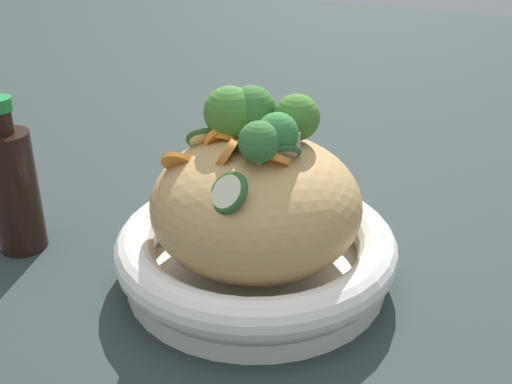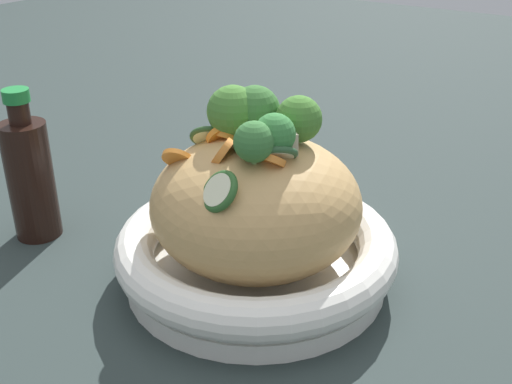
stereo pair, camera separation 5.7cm
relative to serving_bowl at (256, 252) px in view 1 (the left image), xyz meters
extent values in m
plane|color=#293432|center=(0.00, 0.00, -0.03)|extent=(3.00, 3.00, 0.00)
cylinder|color=white|center=(0.00, 0.00, -0.02)|extent=(0.25, 0.25, 0.02)
torus|color=white|center=(0.00, 0.00, 0.01)|extent=(0.27, 0.27, 0.04)
ellipsoid|color=tan|center=(0.00, 0.00, 0.05)|extent=(0.20, 0.20, 0.13)
torus|color=tan|center=(0.00, 0.00, 0.08)|extent=(0.06, 0.06, 0.02)
torus|color=tan|center=(0.02, 0.03, 0.09)|extent=(0.07, 0.07, 0.03)
cone|color=#9FC474|center=(0.03, 0.02, 0.11)|extent=(0.02, 0.02, 0.02)
sphere|color=#397438|center=(0.03, 0.02, 0.13)|extent=(0.05, 0.05, 0.03)
cone|color=#9EB66F|center=(-0.03, 0.02, 0.11)|extent=(0.02, 0.02, 0.02)
sphere|color=#437C30|center=(-0.03, 0.02, 0.13)|extent=(0.06, 0.06, 0.04)
cone|color=#9EBD74|center=(-0.02, -0.02, 0.11)|extent=(0.02, 0.02, 0.01)
sphere|color=#376C31|center=(-0.02, -0.02, 0.13)|extent=(0.06, 0.06, 0.05)
cone|color=#9FB873|center=(0.01, 0.03, 0.11)|extent=(0.02, 0.01, 0.02)
sphere|color=#367D3B|center=(0.01, 0.03, 0.13)|extent=(0.04, 0.04, 0.04)
cone|color=#A1BB73|center=(-0.01, -0.03, 0.11)|extent=(0.03, 0.03, 0.02)
sphere|color=#447C32|center=(-0.01, -0.03, 0.13)|extent=(0.07, 0.07, 0.05)
cylinder|color=orange|center=(0.00, -0.04, 0.11)|extent=(0.03, 0.03, 0.03)
cylinder|color=orange|center=(0.04, -0.06, 0.10)|extent=(0.03, 0.03, 0.03)
cylinder|color=orange|center=(0.02, 0.03, 0.11)|extent=(0.03, 0.03, 0.02)
cylinder|color=orange|center=(0.00, -0.03, 0.11)|extent=(0.02, 0.02, 0.02)
cylinder|color=orange|center=(0.03, -0.01, 0.11)|extent=(0.03, 0.03, 0.03)
cylinder|color=beige|center=(0.01, 0.03, 0.11)|extent=(0.04, 0.05, 0.03)
torus|color=#2B522F|center=(0.01, 0.03, 0.11)|extent=(0.05, 0.05, 0.03)
cylinder|color=beige|center=(0.01, 0.01, 0.12)|extent=(0.04, 0.04, 0.03)
torus|color=#2A572C|center=(0.01, 0.01, 0.12)|extent=(0.05, 0.05, 0.03)
cylinder|color=beige|center=(0.07, 0.01, 0.10)|extent=(0.03, 0.04, 0.03)
torus|color=#295624|center=(0.07, 0.01, 0.10)|extent=(0.04, 0.04, 0.03)
cylinder|color=beige|center=(0.00, -0.05, 0.11)|extent=(0.04, 0.04, 0.03)
torus|color=#2B5026|center=(0.00, -0.05, 0.11)|extent=(0.04, 0.05, 0.03)
cube|color=beige|center=(-0.05, -0.03, 0.11)|extent=(0.04, 0.04, 0.02)
cube|color=beige|center=(0.00, 0.02, 0.12)|extent=(0.04, 0.04, 0.02)
cylinder|color=black|center=(0.06, -0.25, 0.04)|extent=(0.05, 0.05, 0.13)
cylinder|color=black|center=(0.06, -0.25, 0.11)|extent=(0.02, 0.02, 0.02)
camera|label=1|loc=(0.46, 0.23, 0.32)|focal=44.08mm
camera|label=2|loc=(0.43, 0.28, 0.32)|focal=44.08mm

